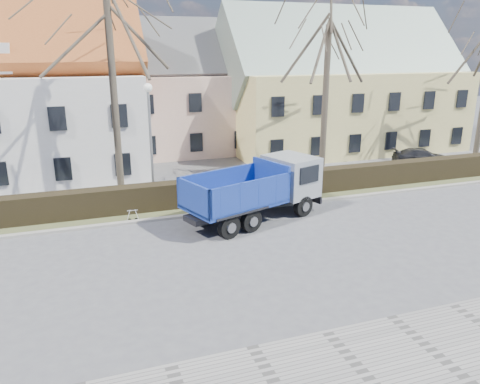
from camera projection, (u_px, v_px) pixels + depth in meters
name	position (u px, v px, depth m)	size (l,w,h in m)	color
ground	(197.00, 258.00, 18.01)	(120.00, 120.00, 0.00)	#4E4E51
curb_far	(173.00, 217.00, 22.15)	(80.00, 0.30, 0.12)	gray
grass_strip	(167.00, 207.00, 23.59)	(80.00, 3.00, 0.10)	#454B2A
hedge	(167.00, 197.00, 23.24)	(60.00, 0.90, 1.30)	black
building_pink	(183.00, 98.00, 36.13)	(10.80, 8.80, 8.00)	beige
building_yellow	(339.00, 94.00, 37.12)	(18.80, 10.80, 8.50)	#D8C976
tree_1	(113.00, 78.00, 23.19)	(9.20, 9.20, 12.65)	#40382C
tree_2	(326.00, 88.00, 27.20)	(8.00, 8.00, 11.00)	#40382C
dump_truck	(250.00, 192.00, 21.48)	(7.06, 2.62, 2.82)	navy
streetlight	(151.00, 145.00, 23.25)	(0.48, 0.48, 6.21)	gray
cart_frame	(128.00, 215.00, 21.64)	(0.69, 0.40, 0.63)	silver
parked_car_b	(422.00, 157.00, 32.19)	(1.58, 3.88, 1.13)	black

